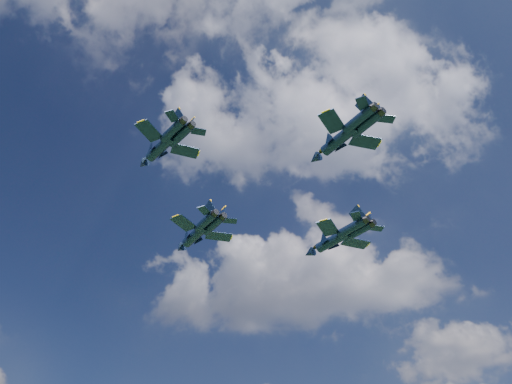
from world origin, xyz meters
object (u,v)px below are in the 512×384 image
(jet_lead, at_px, (194,236))
(jet_right, at_px, (331,241))
(jet_left, at_px, (159,149))
(jet_slot, at_px, (337,141))

(jet_lead, relative_size, jet_right, 0.96)
(jet_left, relative_size, jet_slot, 0.96)
(jet_lead, relative_size, jet_left, 1.21)
(jet_lead, bearing_deg, jet_slot, -87.36)
(jet_lead, distance_m, jet_right, 26.80)
(jet_lead, height_order, jet_right, jet_lead)
(jet_right, distance_m, jet_slot, 28.27)
(jet_lead, bearing_deg, jet_left, -130.10)
(jet_left, bearing_deg, jet_right, 1.02)
(jet_right, bearing_deg, jet_lead, 133.61)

